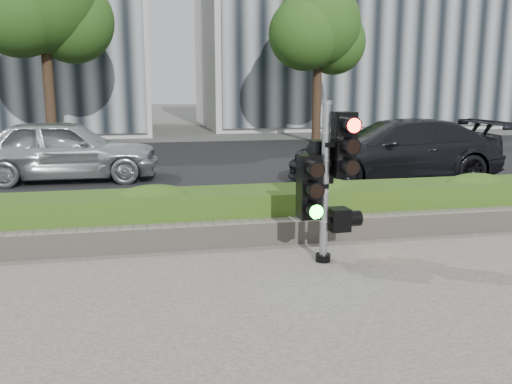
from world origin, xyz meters
TOP-DOWN VIEW (x-y plane):
  - ground at (0.00, 0.00)m, footprint 120.00×120.00m
  - road at (0.00, 10.00)m, footprint 60.00×13.00m
  - curb at (0.00, 3.15)m, footprint 60.00×0.25m
  - stone_wall at (0.00, 1.90)m, footprint 12.00×0.32m
  - hedge at (0.00, 2.55)m, footprint 12.00×1.00m
  - building_right at (11.00, 25.00)m, footprint 18.00×10.00m
  - tree_left at (-4.52, 14.56)m, footprint 4.61×4.03m
  - tree_right at (5.48, 15.55)m, footprint 4.10×3.58m
  - traffic_signal at (0.98, 0.96)m, footprint 0.73×0.54m
  - car_silver at (-3.22, 8.05)m, footprint 4.47×1.84m
  - car_dark at (4.53, 6.32)m, footprint 5.21×2.28m

SIDE VIEW (x-z plane):
  - ground at x=0.00m, z-range 0.00..0.00m
  - road at x=0.00m, z-range 0.00..0.02m
  - curb at x=0.00m, z-range 0.00..0.12m
  - stone_wall at x=0.00m, z-range 0.03..0.37m
  - hedge at x=0.00m, z-range 0.03..0.71m
  - car_dark at x=4.53m, z-range 0.02..1.51m
  - car_silver at x=-3.22m, z-range 0.02..1.53m
  - traffic_signal at x=0.98m, z-range 0.14..2.24m
  - tree_right at x=5.48m, z-range 1.22..7.75m
  - tree_left at x=-4.52m, z-range 1.37..8.72m
  - building_right at x=11.00m, z-range 0.00..12.00m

